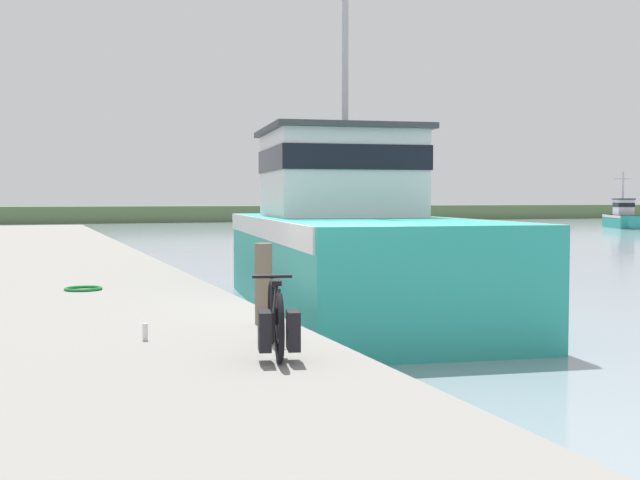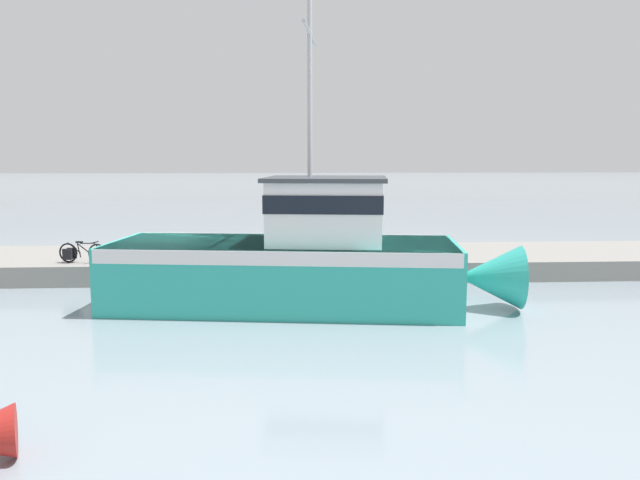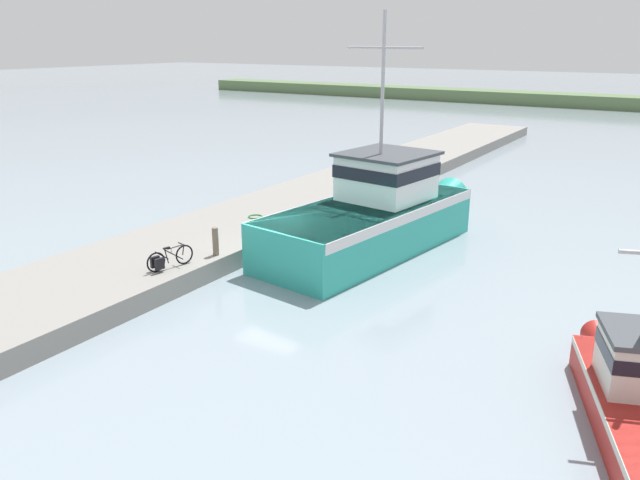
% 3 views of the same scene
% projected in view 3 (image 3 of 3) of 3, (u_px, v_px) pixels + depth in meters
% --- Properties ---
extents(ground_plane, '(320.00, 320.00, 0.00)m').
position_uv_depth(ground_plane, '(277.00, 272.00, 22.97)').
color(ground_plane, '#84939E').
extents(dock_pier, '(5.34, 80.00, 0.72)m').
position_uv_depth(dock_pier, '(195.00, 244.00, 24.91)').
color(dock_pier, gray).
rests_on(dock_pier, ground_plane).
extents(fishing_boat_main, '(5.15, 12.27, 9.23)m').
position_uv_depth(fishing_boat_main, '(376.00, 213.00, 25.26)').
color(fishing_boat_main, teal).
rests_on(fishing_boat_main, ground_plane).
extents(boat_red_outer, '(3.78, 7.43, 4.65)m').
position_uv_depth(boat_red_outer, '(635.00, 399.00, 13.51)').
color(boat_red_outer, '#AD231E').
rests_on(boat_red_outer, ground_plane).
extents(bicycle_touring, '(0.67, 1.77, 0.77)m').
position_uv_depth(bicycle_touring, '(166.00, 259.00, 21.11)').
color(bicycle_touring, black).
rests_on(bicycle_touring, dock_pier).
extents(mooring_post, '(0.22, 0.22, 1.03)m').
position_uv_depth(mooring_post, '(215.00, 241.00, 22.45)').
color(mooring_post, '#756651').
rests_on(mooring_post, dock_pier).
extents(hose_coil, '(0.65, 0.65, 0.05)m').
position_uv_depth(hose_coil, '(255.00, 217.00, 27.40)').
color(hose_coil, '#197A2D').
rests_on(hose_coil, dock_pier).
extents(water_bottle_by_bike, '(0.06, 0.06, 0.19)m').
position_uv_depth(water_bottle_by_bike, '(171.00, 250.00, 22.85)').
color(water_bottle_by_bike, silver).
rests_on(water_bottle_by_bike, dock_pier).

